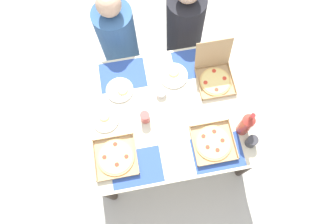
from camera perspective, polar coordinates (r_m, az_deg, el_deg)
name	(u,v)px	position (r m, az deg, el deg)	size (l,w,h in m)	color
ground_plane	(168,137)	(2.97, 0.00, -4.85)	(6.00, 6.00, 0.00)	beige
dining_table	(168,117)	(2.36, 0.00, -0.91)	(1.31, 1.04, 0.75)	#3F3328
placemat_near_left	(137,167)	(2.16, -5.99, -10.44)	(0.36, 0.26, 0.00)	#2D4C9E
placemat_near_right	(218,152)	(2.20, 9.43, -7.57)	(0.36, 0.26, 0.00)	#2D4C9E
placemat_far_left	(123,75)	(2.40, -8.62, 6.94)	(0.36, 0.26, 0.00)	#2D4C9E
placemat_far_right	(196,63)	(2.43, 5.30, 9.27)	(0.36, 0.26, 0.00)	#2D4C9E
pizza_box_corner_right	(213,143)	(2.20, 8.62, -5.81)	(0.30, 0.30, 0.04)	tan
pizza_box_center	(116,157)	(2.18, -9.90, -8.48)	(0.30, 0.30, 0.04)	tan
pizza_box_corner_left	(215,75)	(2.35, 8.90, 6.91)	(0.27, 0.32, 0.31)	tan
plate_far_left	(105,120)	(2.27, -11.82, -1.42)	(0.20, 0.20, 0.03)	white
plate_near_left	(174,75)	(2.36, 1.06, 6.97)	(0.22, 0.22, 0.03)	white
plate_near_right	(120,90)	(2.34, -9.11, 4.13)	(0.21, 0.21, 0.03)	white
soda_bottle	(246,124)	(2.15, 14.60, -2.26)	(0.09, 0.09, 0.32)	#B2382D
cup_clear_left	(252,141)	(2.22, 15.60, -5.41)	(0.08, 0.08, 0.09)	#333338
cup_spare	(145,117)	(2.19, -4.38, -1.00)	(0.07, 0.07, 0.10)	#BF4742
condiment_bowl	(161,93)	(2.29, -1.32, 3.73)	(0.08, 0.08, 0.04)	white
fork_by_far_left	(189,107)	(2.27, 4.08, 0.89)	(0.19, 0.02, 0.01)	#B7B7BC
fork_by_near_left	(167,140)	(2.19, -0.11, -5.27)	(0.19, 0.02, 0.01)	#B7B7BC
diner_left_seat	(120,46)	(2.79, -9.11, 12.32)	(0.32, 0.32, 1.18)	#33598C
diner_right_seat	(184,35)	(2.82, 3.07, 14.41)	(0.32, 0.32, 1.20)	black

